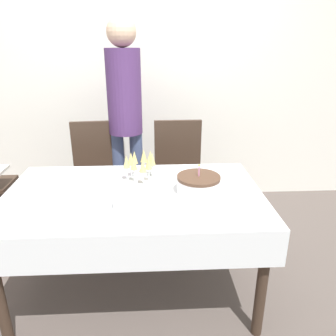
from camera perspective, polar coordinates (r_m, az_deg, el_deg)
The scene contains 12 objects.
ground_plane at distance 2.38m, azimuth -5.34°, elevation -20.24°, with size 12.00×12.00×0.00m, color #564C47.
wall_back at distance 3.30m, azimuth -5.21°, elevation 17.21°, with size 8.00×0.05×2.70m.
dining_table at distance 2.02m, azimuth -5.93°, elevation -6.89°, with size 1.54×0.93×0.72m.
dining_chair_far_left at distance 2.81m, azimuth -12.22°, elevation -1.15°, with size 0.45×0.45×0.96m.
dining_chair_far_right at distance 2.78m, azimuth 1.85°, elevation -0.90°, with size 0.42×0.42×0.96m.
birthday_cake at distance 1.95m, azimuth 5.33°, elevation -2.85°, with size 0.26×0.26×0.18m.
champagne_tray at distance 2.12m, azimuth -4.83°, elevation 0.47°, with size 0.28×0.28×0.18m.
plate_stack_main at distance 1.79m, azimuth -5.35°, elevation -5.93°, with size 0.26×0.26×0.06m.
cake_knife at distance 1.81m, azimuth 5.93°, elevation -6.73°, with size 0.28×0.15×0.00m.
fork_pile at distance 1.85m, azimuth -17.96°, elevation -6.81°, with size 0.18×0.10×0.02m.
napkin_pile at distance 1.96m, azimuth -16.33°, elevation -5.08°, with size 0.15×0.15×0.01m.
person_standing at distance 2.76m, azimuth -7.53°, elevation 10.52°, with size 0.28×0.28×1.76m.
Camera 1 is at (0.11, -1.79, 1.57)m, focal length 35.00 mm.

